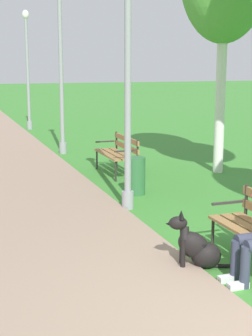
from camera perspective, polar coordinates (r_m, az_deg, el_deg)
name	(u,v)px	position (r m, az deg, el deg)	size (l,w,h in m)	color
park_bench_mid	(119,151)	(11.21, -0.83, 1.90)	(0.55, 1.50, 0.85)	olive
dog_black	(197,247)	(6.18, 7.97, -8.75)	(0.80, 0.43, 0.71)	black
lamp_post_near	(128,78)	(8.29, 0.20, 9.96)	(0.24, 0.24, 4.18)	gray
lamp_post_mid	(61,65)	(13.75, -7.28, 11.36)	(0.24, 0.24, 4.58)	gray
lamp_post_far	(28,69)	(19.21, -10.93, 10.82)	(0.24, 0.24, 4.27)	gray
litter_bin	(136,176)	(9.49, 1.08, -0.88)	(0.36, 0.36, 0.70)	#2D6638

